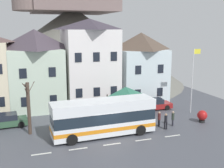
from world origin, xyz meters
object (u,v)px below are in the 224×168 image
at_px(hilltop_castle, 72,41).
at_px(townhouse_01, 36,70).
at_px(parked_car_00, 153,104).
at_px(pedestrian_03, 148,115).
at_px(townhouse_03, 141,67).
at_px(harbour_buoy, 202,116).
at_px(bare_tree_00, 29,108).
at_px(pedestrian_01, 166,121).
at_px(townhouse_02, 90,62).
at_px(pedestrian_02, 159,118).
at_px(transit_bus, 103,118).
at_px(bus_shelter, 126,92).
at_px(flagpole, 193,76).
at_px(public_bench, 115,109).
at_px(parked_car_01, 7,120).
at_px(pedestrian_00, 173,118).

bearing_deg(hilltop_castle, townhouse_01, -115.63).
height_order(townhouse_01, parked_car_00, townhouse_01).
xyz_separation_m(parked_car_00, pedestrian_03, (-2.67, -4.20, 0.20)).
height_order(townhouse_03, pedestrian_03, townhouse_03).
xyz_separation_m(harbour_buoy, bare_tree_00, (-17.65, 2.40, 1.87)).
bearing_deg(bare_tree_00, pedestrian_01, -13.11).
bearing_deg(townhouse_02, pedestrian_02, -66.73).
relative_size(transit_bus, bare_tree_00, 1.93).
distance_m(bus_shelter, flagpole, 8.29).
distance_m(townhouse_02, public_bench, 7.28).
relative_size(parked_car_01, flagpole, 0.52).
xyz_separation_m(parked_car_01, harbour_buoy, (19.81, -5.23, 0.07)).
bearing_deg(townhouse_02, transit_bus, -98.06).
xyz_separation_m(townhouse_01, parked_car_00, (13.47, -5.24, -4.25)).
bearing_deg(public_bench, bus_shelter, -74.41).
xyz_separation_m(bus_shelter, pedestrian_03, (1.63, -2.40, -2.08)).
bearing_deg(parked_car_01, pedestrian_03, -16.70).
distance_m(hilltop_castle, pedestrian_00, 28.34).
relative_size(parked_car_00, parked_car_01, 1.16).
xyz_separation_m(townhouse_01, bare_tree_00, (-1.34, -8.88, -2.30)).
xyz_separation_m(bus_shelter, parked_car_01, (-12.67, 0.97, -2.29)).
height_order(townhouse_01, townhouse_02, townhouse_02).
xyz_separation_m(pedestrian_03, flagpole, (6.48, 1.59, 3.53)).
relative_size(transit_bus, parked_car_00, 2.11).
bearing_deg(townhouse_03, pedestrian_01, -101.42).
bearing_deg(townhouse_03, harbour_buoy, -76.91).
xyz_separation_m(transit_bus, bare_tree_00, (-6.56, 2.54, 0.90)).
distance_m(pedestrian_00, public_bench, 7.47).
distance_m(townhouse_01, townhouse_03, 13.86).
xyz_separation_m(townhouse_02, hilltop_castle, (0.76, 15.97, 2.02)).
distance_m(townhouse_02, hilltop_castle, 16.12).
bearing_deg(townhouse_01, pedestrian_03, -41.15).
xyz_separation_m(townhouse_02, parked_car_00, (6.65, -5.06, -4.91)).
bearing_deg(bus_shelter, townhouse_03, 53.81).
xyz_separation_m(pedestrian_01, pedestrian_03, (-0.77, 2.45, -0.01)).
xyz_separation_m(townhouse_03, parked_car_01, (-17.34, -5.41, -4.02)).
relative_size(public_bench, bare_tree_00, 0.35).
xyz_separation_m(pedestrian_02, bare_tree_00, (-12.74, 1.95, 1.75)).
xyz_separation_m(pedestrian_02, pedestrian_03, (-0.60, 1.39, 0.01)).
relative_size(transit_bus, parked_car_01, 2.44).
height_order(bus_shelter, flagpole, flagpole).
bearing_deg(townhouse_01, parked_car_01, -120.00).
bearing_deg(pedestrian_00, townhouse_01, 138.62).
height_order(parked_car_01, flagpole, flagpole).
height_order(parked_car_00, public_bench, parked_car_00).
bearing_deg(pedestrian_01, harbour_buoy, 7.24).
relative_size(townhouse_03, hilltop_castle, 0.23).
xyz_separation_m(pedestrian_00, pedestrian_02, (-1.36, 0.42, -0.00)).
distance_m(pedestrian_00, harbour_buoy, 3.55).
distance_m(townhouse_01, townhouse_02, 6.85).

